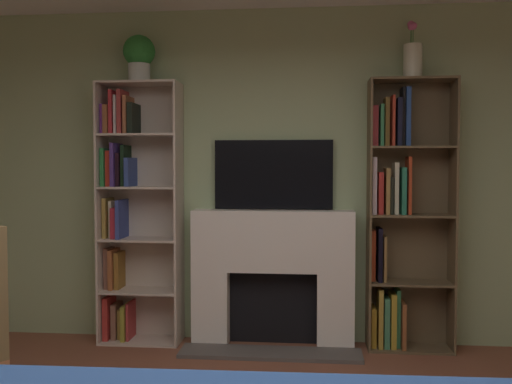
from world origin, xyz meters
The scene contains 7 objects.
wall_back_accent centered at (0.00, 2.64, 1.40)m, with size 5.74×0.06×2.79m, color #A0B382.
fireplace centered at (0.00, 2.49, 0.60)m, with size 1.43×0.54×1.12m.
tv centered at (0.00, 2.58, 1.41)m, with size 0.98×0.06×0.58m, color black.
bookshelf_left centered at (-1.20, 2.50, 1.11)m, with size 0.67×0.31×2.17m.
bookshelf_right centered at (1.03, 2.51, 1.05)m, with size 0.67×0.28×2.17m.
potted_plant centered at (-1.11, 2.46, 2.39)m, with size 0.26×0.26×0.39m.
vase_with_flowers centered at (1.11, 2.46, 2.33)m, with size 0.15×0.15×0.46m.
Camera 1 is at (0.30, -2.09, 1.47)m, focal length 39.29 mm.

